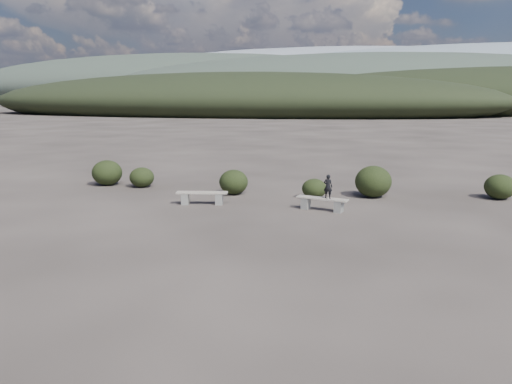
# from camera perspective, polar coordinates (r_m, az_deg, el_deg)

# --- Properties ---
(ground) EXTENTS (1200.00, 1200.00, 0.00)m
(ground) POSITION_cam_1_polar(r_m,az_deg,el_deg) (13.37, -3.67, -7.46)
(ground) COLOR #2F2824
(ground) RESTS_ON ground
(bench_left) EXTENTS (2.04, 0.82, 0.50)m
(bench_left) POSITION_cam_1_polar(r_m,az_deg,el_deg) (19.62, -6.18, -0.55)
(bench_left) COLOR slate
(bench_left) RESTS_ON ground
(bench_right) EXTENTS (1.97, 0.84, 0.48)m
(bench_right) POSITION_cam_1_polar(r_m,az_deg,el_deg) (18.66, 7.56, -1.23)
(bench_right) COLOR slate
(bench_right) RESTS_ON ground
(seated_person) EXTENTS (0.36, 0.27, 0.89)m
(seated_person) POSITION_cam_1_polar(r_m,az_deg,el_deg) (18.47, 8.23, 0.63)
(seated_person) COLOR black
(seated_person) RESTS_ON bench_right
(shrub_a) EXTENTS (1.13, 1.13, 0.92)m
(shrub_a) POSITION_cam_1_polar(r_m,az_deg,el_deg) (23.73, -12.92, 1.65)
(shrub_a) COLOR black
(shrub_a) RESTS_ON ground
(shrub_b) EXTENTS (1.24, 1.24, 1.06)m
(shrub_b) POSITION_cam_1_polar(r_m,az_deg,el_deg) (21.49, -2.57, 1.15)
(shrub_b) COLOR black
(shrub_b) RESTS_ON ground
(shrub_c) EXTENTS (1.02, 1.02, 0.82)m
(shrub_c) POSITION_cam_1_polar(r_m,az_deg,el_deg) (20.79, 6.67, 0.39)
(shrub_c) COLOR black
(shrub_c) RESTS_ON ground
(shrub_d) EXTENTS (1.51, 1.51, 1.32)m
(shrub_d) POSITION_cam_1_polar(r_m,az_deg,el_deg) (21.42, 13.26, 1.18)
(shrub_d) COLOR black
(shrub_d) RESTS_ON ground
(shrub_e) EXTENTS (1.23, 1.23, 1.02)m
(shrub_e) POSITION_cam_1_polar(r_m,az_deg,el_deg) (22.81, 26.11, 0.54)
(shrub_e) COLOR black
(shrub_e) RESTS_ON ground
(shrub_f) EXTENTS (1.40, 1.40, 1.19)m
(shrub_f) POSITION_cam_1_polar(r_m,az_deg,el_deg) (24.66, -16.65, 2.13)
(shrub_f) COLOR black
(shrub_f) RESTS_ON ground
(mountain_ridges) EXTENTS (500.00, 400.00, 56.00)m
(mountain_ridges) POSITION_cam_1_polar(r_m,az_deg,el_deg) (351.43, 11.46, 12.02)
(mountain_ridges) COLOR black
(mountain_ridges) RESTS_ON ground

